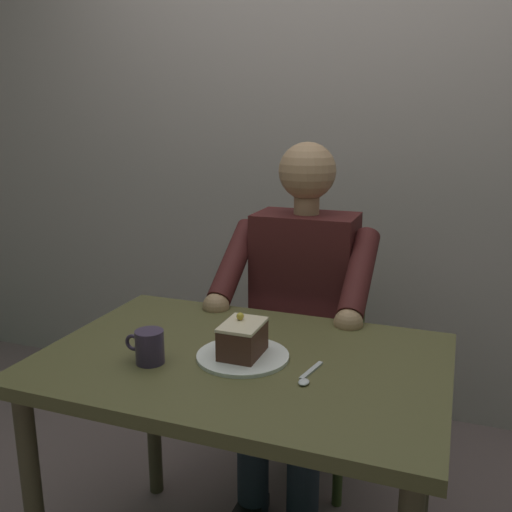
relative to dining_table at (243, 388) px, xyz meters
name	(u,v)px	position (x,y,z in m)	size (l,w,h in m)	color
cafe_rear_panel	(348,83)	(0.00, -1.26, 0.85)	(6.40, 0.12, 3.00)	#B2A39E
dining_table	(243,388)	(0.00, 0.00, 0.00)	(1.06, 0.72, 0.74)	brown
chair	(310,342)	(0.00, -0.71, -0.15)	(0.42, 0.42, 0.90)	#465326
seated_person	(299,317)	(0.00, -0.54, 0.01)	(0.53, 0.58, 1.28)	#4B1B1B
dessert_plate	(243,356)	(-0.01, 0.01, 0.10)	(0.24, 0.24, 0.01)	white
cake_slice	(243,339)	(-0.01, 0.01, 0.15)	(0.10, 0.13, 0.11)	#4B2B20
coffee_cup	(149,346)	(0.21, 0.12, 0.14)	(0.11, 0.07, 0.09)	#3A2C46
dessert_spoon	(307,377)	(-0.20, 0.06, 0.10)	(0.03, 0.14, 0.01)	silver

